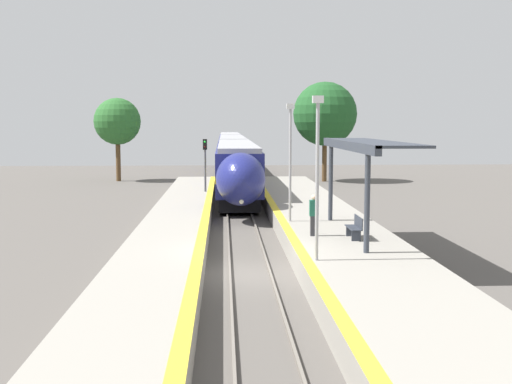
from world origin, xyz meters
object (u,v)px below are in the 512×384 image
(platform_bench, at_px, (355,227))
(lamppost_mid, at_px, (290,154))
(train, at_px, (232,153))
(railway_signal, at_px, (205,165))
(person_waiting, at_px, (314,215))
(lamppost_near, at_px, (317,167))

(platform_bench, xyz_separation_m, lamppost_mid, (-2.13, 4.64, 2.65))
(train, relative_size, platform_bench, 45.78)
(platform_bench, relative_size, railway_signal, 0.33)
(person_waiting, xyz_separation_m, railway_signal, (-4.88, 17.17, 0.92))
(person_waiting, xyz_separation_m, lamppost_mid, (-0.56, 3.96, 2.24))
(person_waiting, relative_size, lamppost_mid, 0.31)
(person_waiting, height_order, railway_signal, railway_signal)
(lamppost_near, height_order, lamppost_mid, same)
(platform_bench, height_order, lamppost_near, lamppost_near)
(platform_bench, xyz_separation_m, railway_signal, (-6.44, 17.86, 1.33))
(lamppost_mid, bearing_deg, person_waiting, -81.88)
(railway_signal, height_order, lamppost_near, lamppost_near)
(railway_signal, bearing_deg, train, 84.81)
(lamppost_near, bearing_deg, lamppost_mid, 90.00)
(train, relative_size, lamppost_near, 12.28)
(railway_signal, bearing_deg, platform_bench, -70.16)
(platform_bench, height_order, lamppost_mid, lamppost_mid)
(railway_signal, height_order, lamppost_mid, lamppost_mid)
(platform_bench, distance_m, railway_signal, 19.03)
(lamppost_mid, bearing_deg, train, 93.35)
(train, bearing_deg, platform_bench, -84.11)
(train, height_order, person_waiting, train)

